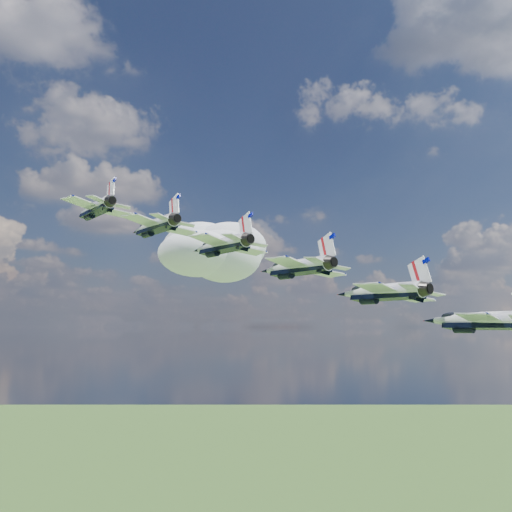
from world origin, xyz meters
name	(u,v)px	position (x,y,z in m)	size (l,w,h in m)	color
cloud_far	(201,250)	(64.95, 215.77, 174.00)	(56.45, 44.36, 22.18)	white
jet_0	(94,209)	(-16.83, 29.10, 152.33)	(9.64, 14.28, 4.27)	silver
jet_1	(154,226)	(-10.02, 21.51, 149.07)	(9.64, 14.28, 4.27)	white
jet_2	(220,245)	(-3.22, 13.92, 145.82)	(9.64, 14.28, 4.27)	white
jet_3	(295,267)	(3.59, 6.32, 142.57)	(9.64, 14.28, 4.27)	white
jet_4	(379,292)	(10.40, -1.27, 139.31)	(9.64, 14.28, 4.27)	silver
jet_5	(477,320)	(17.21, -8.86, 136.06)	(9.64, 14.28, 4.27)	silver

